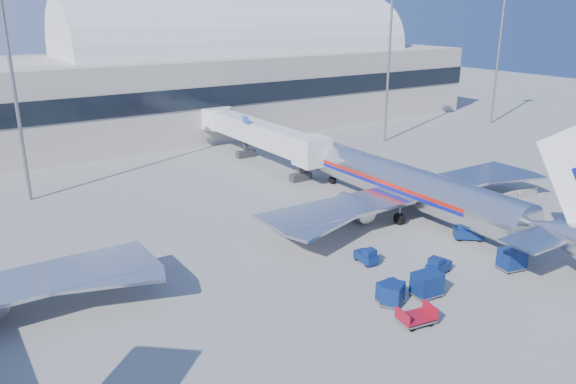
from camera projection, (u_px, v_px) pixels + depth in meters
ground at (363, 256)px, 45.66m from camera, size 260.00×260.00×0.00m
terminal at (38, 93)px, 80.62m from camera, size 170.00×28.15×21.00m
airliner_main at (413, 187)px, 53.55m from camera, size 32.00×37.26×12.07m
jetbridge_near at (254, 131)px, 72.86m from camera, size 4.40×27.50×6.25m
mast_west at (9, 56)px, 54.40m from camera, size 2.00×1.20×22.60m
mast_east at (390, 40)px, 80.53m from camera, size 2.00×1.20×22.60m
mast_far_east at (501, 36)px, 93.59m from camera, size 2.00×1.20×22.60m
barrier_near at (487, 203)px, 56.52m from camera, size 3.00×0.55×0.90m
barrier_mid at (507, 198)px, 58.24m from camera, size 3.00×0.55×0.90m
barrier_far at (527, 192)px, 59.96m from camera, size 3.00×0.55×0.90m
tug_lead at (438, 266)px, 42.41m from camera, size 2.31×1.46×1.40m
tug_right at (468, 231)px, 48.70m from camera, size 2.71×2.55×1.62m
tug_left at (367, 256)px, 44.15m from camera, size 1.14×2.09×1.32m
cart_train_a at (427, 284)px, 38.97m from camera, size 2.12×1.69×1.77m
cart_train_b at (390, 292)px, 38.18m from camera, size 1.70×1.30×1.49m
cart_train_c at (393, 294)px, 37.92m from camera, size 2.17×2.02×1.53m
cart_solo_near at (512, 259)px, 42.96m from camera, size 2.20×1.85×1.70m
cart_solo_far at (523, 229)px, 48.53m from camera, size 2.58×2.41×1.82m
cart_open_red at (416, 318)px, 35.64m from camera, size 2.47×1.92×0.60m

